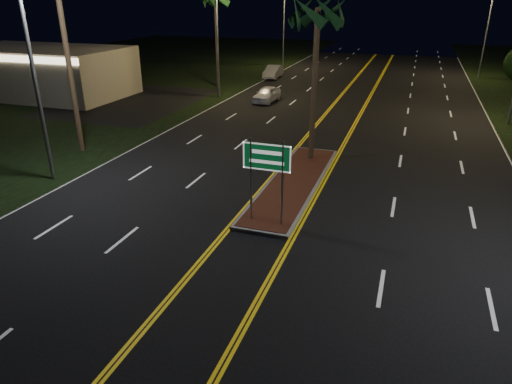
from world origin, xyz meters
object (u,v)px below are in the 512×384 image
at_px(palm_median, 318,13).
at_px(car_near, 267,93).
at_px(streetlight_left_mid, 221,27).
at_px(streetlight_left_near, 38,56).
at_px(streetlight_right_far, 485,21).
at_px(streetlight_left_far, 287,17).
at_px(commercial_building, 40,71).
at_px(median_island, 294,183).
at_px(highway_sign, 267,165).
at_px(car_far, 273,71).

distance_m(palm_median, car_near, 16.08).
height_order(streetlight_left_mid, palm_median, streetlight_left_mid).
bearing_deg(streetlight_left_near, streetlight_right_far, 60.81).
xyz_separation_m(streetlight_left_far, car_near, (4.01, -20.39, -4.94)).
distance_m(streetlight_left_near, streetlight_left_mid, 20.00).
bearing_deg(commercial_building, car_near, 10.58).
relative_size(streetlight_right_far, car_near, 2.10).
height_order(median_island, streetlight_right_far, streetlight_right_far).
relative_size(highway_sign, palm_median, 0.39).
bearing_deg(streetlight_left_near, highway_sign, -6.47).
bearing_deg(streetlight_left_near, car_far, 87.94).
relative_size(median_island, streetlight_right_far, 1.14).
distance_m(median_island, commercial_building, 29.13).
xyz_separation_m(car_near, car_far, (-2.90, 11.37, 0.03)).
bearing_deg(palm_median, streetlight_left_near, -148.51).
height_order(streetlight_left_mid, streetlight_right_far, same).
xyz_separation_m(median_island, palm_median, (0.00, 3.50, 7.19)).
xyz_separation_m(streetlight_left_far, palm_median, (10.61, -33.50, 1.62)).
relative_size(highway_sign, car_far, 0.71).
height_order(streetlight_left_near, car_far, streetlight_left_near).
distance_m(streetlight_left_near, car_far, 31.39).
bearing_deg(streetlight_left_far, palm_median, -72.42).
height_order(streetlight_right_far, palm_median, streetlight_right_far).
distance_m(highway_sign, car_near, 21.91).
relative_size(streetlight_left_far, car_near, 2.10).
xyz_separation_m(highway_sign, car_near, (-6.60, 20.82, -1.69)).
bearing_deg(car_far, streetlight_left_mid, -97.62).
xyz_separation_m(median_island, streetlight_left_mid, (-10.61, 17.00, 5.57)).
relative_size(streetlight_left_near, car_far, 2.01).
distance_m(highway_sign, car_far, 33.60).
xyz_separation_m(streetlight_left_near, streetlight_left_mid, (0.00, 20.00, 0.00)).
bearing_deg(streetlight_right_far, commercial_building, -148.99).
distance_m(median_island, streetlight_left_mid, 20.80).
xyz_separation_m(streetlight_right_far, car_far, (-20.11, -7.01, -4.91)).
bearing_deg(car_far, car_near, -77.55).
bearing_deg(streetlight_left_mid, palm_median, -51.83).
height_order(median_island, streetlight_left_near, streetlight_left_near).
bearing_deg(streetlight_left_far, streetlight_left_near, -90.00).
distance_m(streetlight_left_mid, car_far, 12.08).
distance_m(median_island, streetlight_right_far, 37.00).
xyz_separation_m(palm_median, car_far, (-9.50, 24.49, -6.53)).
bearing_deg(commercial_building, palm_median, -20.05).
height_order(commercial_building, streetlight_right_far, streetlight_right_far).
xyz_separation_m(highway_sign, streetlight_right_far, (10.61, 39.20, 3.25)).
bearing_deg(streetlight_left_mid, car_far, 84.21).
height_order(streetlight_left_near, streetlight_right_far, same).
bearing_deg(median_island, streetlight_left_mid, 121.98).
xyz_separation_m(median_island, car_near, (-6.60, 16.61, 0.63)).
bearing_deg(highway_sign, streetlight_left_mid, 116.59).
relative_size(commercial_building, car_near, 3.50).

